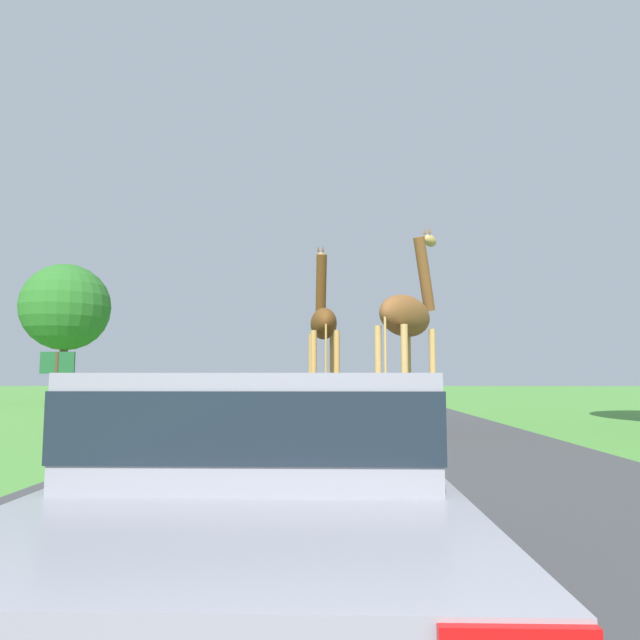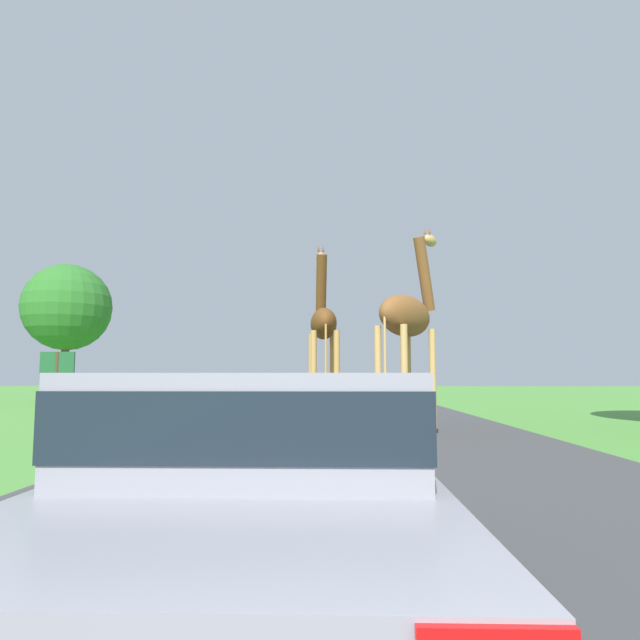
% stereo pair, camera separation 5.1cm
% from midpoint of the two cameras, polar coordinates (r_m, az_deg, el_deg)
% --- Properties ---
extents(road, '(8.24, 120.00, 0.00)m').
position_cam_midpoint_polar(road, '(29.80, 2.42, -8.17)').
color(road, '#424244').
rests_on(road, ground).
extents(giraffe_near_road, '(0.87, 2.51, 4.94)m').
position_cam_midpoint_polar(giraffe_near_road, '(14.69, 0.22, -0.75)').
color(giraffe_near_road, tan).
rests_on(giraffe_near_road, ground).
extents(giraffe_companion, '(1.95, 2.64, 5.05)m').
position_cam_midpoint_polar(giraffe_companion, '(13.31, 8.65, 0.05)').
color(giraffe_companion, tan).
rests_on(giraffe_companion, ground).
extents(car_lead_maroon, '(1.88, 4.28, 1.31)m').
position_cam_midpoint_polar(car_lead_maroon, '(3.47, -5.59, -15.40)').
color(car_lead_maroon, gray).
rests_on(car_lead_maroon, ground).
extents(car_queue_right, '(1.86, 4.27, 1.34)m').
position_cam_midpoint_polar(car_queue_right, '(31.42, -2.09, -6.71)').
color(car_queue_right, navy).
rests_on(car_queue_right, ground).
extents(car_queue_left, '(1.79, 4.69, 1.30)m').
position_cam_midpoint_polar(car_queue_left, '(21.04, -5.74, -7.25)').
color(car_queue_left, '#561914').
rests_on(car_queue_left, ground).
extents(car_far_ahead, '(1.97, 4.03, 1.31)m').
position_cam_midpoint_polar(car_far_ahead, '(25.57, -0.89, -6.99)').
color(car_far_ahead, '#144C28').
rests_on(car_far_ahead, ground).
extents(tree_centre_back, '(4.34, 4.34, 6.95)m').
position_cam_midpoint_polar(tree_centre_back, '(31.35, -24.12, 1.15)').
color(tree_centre_back, brown).
rests_on(tree_centre_back, ground).
extents(sign_post, '(0.70, 0.08, 1.80)m').
position_cam_midpoint_polar(sign_post, '(12.61, -24.94, -5.38)').
color(sign_post, '#4C3823').
rests_on(sign_post, ground).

